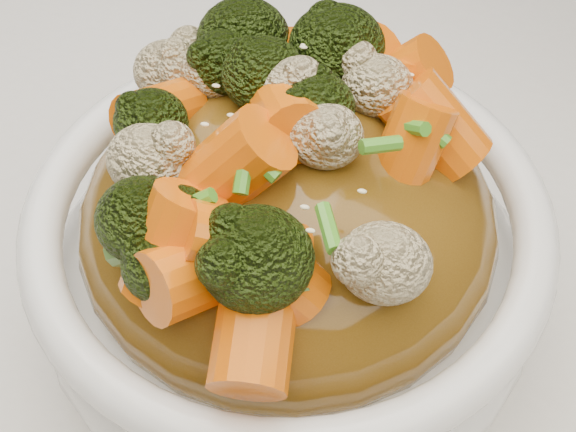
# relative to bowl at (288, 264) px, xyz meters

# --- Properties ---
(tablecloth) EXTENTS (1.20, 0.80, 0.04)m
(tablecloth) POSITION_rel_bowl_xyz_m (-0.01, -0.01, -0.06)
(tablecloth) COLOR white
(tablecloth) RESTS_ON dining_table
(bowl) EXTENTS (0.27, 0.27, 0.09)m
(bowl) POSITION_rel_bowl_xyz_m (0.00, 0.00, 0.00)
(bowl) COLOR white
(bowl) RESTS_ON tablecloth
(sauce_base) EXTENTS (0.21, 0.21, 0.10)m
(sauce_base) POSITION_rel_bowl_xyz_m (0.00, 0.00, 0.03)
(sauce_base) COLOR brown
(sauce_base) RESTS_ON bowl
(carrots) EXTENTS (0.21, 0.21, 0.05)m
(carrots) POSITION_rel_bowl_xyz_m (0.00, 0.00, 0.10)
(carrots) COLOR #E76307
(carrots) RESTS_ON sauce_base
(broccoli) EXTENTS (0.21, 0.21, 0.05)m
(broccoli) POSITION_rel_bowl_xyz_m (0.00, 0.00, 0.09)
(broccoli) COLOR black
(broccoli) RESTS_ON sauce_base
(cauliflower) EXTENTS (0.21, 0.21, 0.04)m
(cauliflower) POSITION_rel_bowl_xyz_m (0.00, 0.00, 0.09)
(cauliflower) COLOR #CDBC8C
(cauliflower) RESTS_ON sauce_base
(scallions) EXTENTS (0.16, 0.16, 0.02)m
(scallions) POSITION_rel_bowl_xyz_m (0.00, 0.00, 0.10)
(scallions) COLOR #449021
(scallions) RESTS_ON sauce_base
(sesame_seeds) EXTENTS (0.19, 0.19, 0.01)m
(sesame_seeds) POSITION_rel_bowl_xyz_m (0.00, 0.00, 0.10)
(sesame_seeds) COLOR beige
(sesame_seeds) RESTS_ON sauce_base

